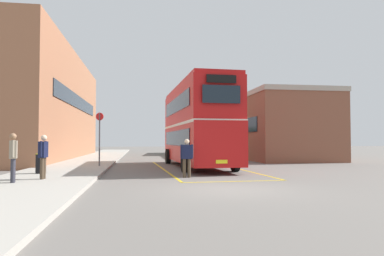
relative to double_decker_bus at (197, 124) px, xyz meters
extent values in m
plane|color=#66605B|center=(-0.45, 4.99, -2.51)|extent=(135.60, 135.60, 0.00)
cube|color=#A39E93|center=(-6.95, 7.39, -2.44)|extent=(4.00, 57.60, 0.14)
cube|color=#9E6647|center=(-11.78, 10.99, 1.88)|extent=(6.46, 23.99, 8.79)
cube|color=#232D38|center=(-8.52, 10.99, 2.32)|extent=(0.06, 18.23, 1.10)
cube|color=brown|center=(8.16, 9.03, -0.01)|extent=(6.22, 13.44, 5.01)
cube|color=#19232D|center=(5.02, 9.03, 0.24)|extent=(0.06, 10.21, 1.10)
cube|color=#A89E8E|center=(8.16, 9.03, 2.68)|extent=(6.34, 13.56, 0.36)
cylinder|color=black|center=(-1.43, 3.23, -2.01)|extent=(0.33, 1.01, 1.00)
cylinder|color=black|center=(1.12, 3.35, -2.01)|extent=(0.33, 1.01, 1.00)
cylinder|color=black|center=(-1.12, -3.35, -2.01)|extent=(0.33, 1.01, 1.00)
cylinder|color=black|center=(1.43, -3.23, -2.01)|extent=(0.33, 1.01, 1.00)
cube|color=#B71414|center=(0.00, 0.00, -1.11)|extent=(2.97, 10.73, 2.10)
cube|color=#B71414|center=(0.00, 0.00, 0.99)|extent=(2.96, 10.52, 2.10)
cube|color=#B71414|center=(0.00, 0.00, 2.14)|extent=(2.85, 10.41, 0.20)
cube|color=silver|center=(0.00, 0.00, -0.06)|extent=(2.99, 10.62, 0.14)
cube|color=#19232D|center=(-1.25, -0.06, -0.81)|extent=(0.44, 8.70, 0.84)
cube|color=#19232D|center=(-1.25, -0.06, 1.09)|extent=(0.44, 8.70, 0.84)
cube|color=#19232D|center=(1.25, 0.06, -0.81)|extent=(0.44, 8.70, 0.84)
cube|color=#19232D|center=(1.25, 0.06, 1.09)|extent=(0.44, 8.70, 0.84)
cube|color=#19232D|center=(0.25, -5.33, 1.09)|extent=(1.73, 0.12, 0.80)
cube|color=black|center=(0.25, -5.33, 1.77)|extent=(1.36, 0.10, 0.36)
cube|color=#19232D|center=(-0.25, 5.33, -0.71)|extent=(1.98, 0.13, 1.00)
cube|color=yellow|center=(0.25, -5.33, -1.88)|extent=(0.52, 0.05, 0.16)
cylinder|color=black|center=(0.94, 23.36, -2.05)|extent=(0.34, 0.94, 0.92)
cylinder|color=black|center=(3.36, 23.15, -2.05)|extent=(0.34, 0.94, 0.92)
cylinder|color=black|center=(0.44, 17.64, -2.05)|extent=(0.34, 0.94, 0.92)
cylinder|color=black|center=(2.86, 17.43, -2.05)|extent=(0.34, 0.94, 0.92)
cube|color=#1E512D|center=(1.90, 20.39, -0.91)|extent=(3.17, 9.74, 2.60)
cube|color=silver|center=(1.90, 20.39, 0.45)|extent=(3.00, 9.35, 0.12)
cube|color=#19232D|center=(0.71, 20.50, -0.56)|extent=(0.70, 7.63, 0.96)
cube|color=#19232D|center=(3.09, 20.29, -0.56)|extent=(0.70, 7.63, 0.96)
cube|color=#19232D|center=(2.32, 25.18, -0.61)|extent=(1.87, 0.20, 1.10)
cylinder|color=#473828|center=(-1.24, -5.70, -2.12)|extent=(0.14, 0.14, 0.78)
cylinder|color=#473828|center=(-1.44, -5.72, -2.12)|extent=(0.14, 0.14, 0.78)
cube|color=#141938|center=(-1.34, -5.71, -1.43)|extent=(0.48, 0.26, 0.59)
cylinder|color=#141938|center=(-1.11, -5.69, -1.41)|extent=(0.09, 0.09, 0.56)
cylinder|color=#141938|center=(-1.57, -5.73, -1.41)|extent=(0.09, 0.09, 0.56)
sphere|color=beige|center=(-1.34, -5.73, -1.00)|extent=(0.21, 0.21, 0.21)
cylinder|color=#473828|center=(-6.82, -6.67, -1.98)|extent=(0.14, 0.14, 0.79)
cylinder|color=#473828|center=(-6.83, -6.88, -1.98)|extent=(0.14, 0.14, 0.79)
cube|color=#141938|center=(-6.83, -6.78, -1.29)|extent=(0.26, 0.48, 0.59)
cylinder|color=#141938|center=(-6.81, -6.55, -1.26)|extent=(0.09, 0.09, 0.56)
cylinder|color=#141938|center=(-6.84, -7.01, -1.26)|extent=(0.09, 0.09, 0.56)
sphere|color=beige|center=(-6.81, -6.78, -0.85)|extent=(0.21, 0.21, 0.21)
cylinder|color=#2D2D38|center=(-7.50, -7.88, -1.97)|extent=(0.14, 0.14, 0.81)
cylinder|color=#2D2D38|center=(-7.55, -7.67, -1.97)|extent=(0.14, 0.14, 0.81)
cube|color=gray|center=(-7.53, -7.77, -1.26)|extent=(0.33, 0.51, 0.61)
cylinder|color=gray|center=(-7.47, -8.00, -1.23)|extent=(0.09, 0.09, 0.58)
cylinder|color=gray|center=(-7.58, -7.54, -1.23)|extent=(0.09, 0.09, 0.58)
sphere|color=#8C6647|center=(-7.55, -7.78, -0.82)|extent=(0.22, 0.22, 0.22)
cylinder|color=black|center=(-7.53, -4.38, -1.97)|extent=(0.43, 0.43, 0.82)
cylinder|color=olive|center=(-7.53, -4.38, -1.54)|extent=(0.46, 0.46, 0.04)
cylinder|color=#4C4C51|center=(-5.54, -0.17, -0.90)|extent=(0.08, 0.08, 2.94)
cylinder|color=red|center=(-5.54, -0.17, 0.39)|extent=(0.43, 0.13, 0.44)
cube|color=gold|center=(-2.03, -1.16, -2.51)|extent=(0.71, 12.62, 0.01)
cube|color=gold|center=(2.03, -0.97, -2.51)|extent=(0.71, 12.62, 0.01)
cube|color=gold|center=(0.30, -7.37, -2.51)|extent=(4.19, 0.32, 0.01)
camera|label=1|loc=(-3.29, -20.50, -0.96)|focal=33.14mm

